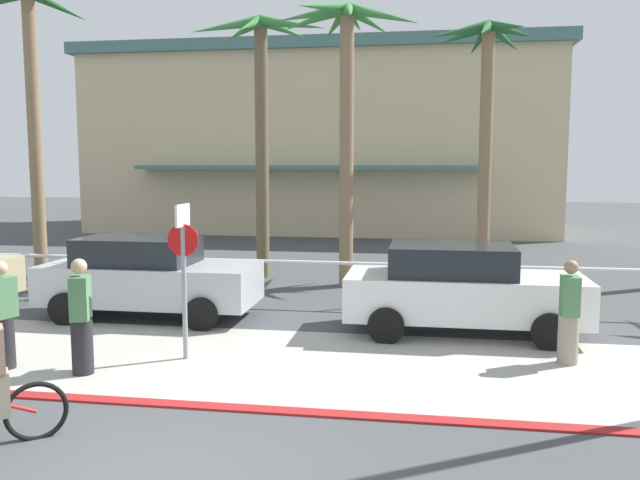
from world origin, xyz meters
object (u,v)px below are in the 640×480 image
pedestrian_0 (569,317)px  pedestrian_1 (81,321)px  palm_tree_4 (344,68)px  stop_sign_bike_lane (184,259)px  car_silver_1 (148,276)px  palm_tree_5 (485,88)px  palm_tree_3 (262,84)px  palm_tree_2 (32,72)px  pedestrian_2 (3,320)px  car_white_2 (461,288)px

pedestrian_0 → pedestrian_1: pedestrian_1 is taller
palm_tree_4 → stop_sign_bike_lane: bearing=-104.5°
car_silver_1 → palm_tree_5: bearing=42.3°
car_silver_1 → palm_tree_3: bearing=77.3°
palm_tree_2 → palm_tree_5: palm_tree_2 is taller
palm_tree_5 → pedestrian_2: (-8.03, -10.27, -4.51)m
car_silver_1 → car_white_2: same height
palm_tree_2 → palm_tree_5: (12.17, 2.58, -0.36)m
palm_tree_2 → pedestrian_2: palm_tree_2 is taller
palm_tree_3 → car_silver_1: 6.96m
pedestrian_1 → pedestrian_2: pedestrian_1 is taller
palm_tree_4 → pedestrian_1: palm_tree_4 is taller
stop_sign_bike_lane → pedestrian_1: (-1.27, -1.00, -0.84)m
stop_sign_bike_lane → car_silver_1: (-1.83, 2.72, -0.81)m
car_white_2 → palm_tree_4: bearing=122.4°
palm_tree_5 → pedestrian_1: palm_tree_5 is taller
stop_sign_bike_lane → palm_tree_2: size_ratio=0.32×
pedestrian_0 → pedestrian_1: bearing=-166.9°
pedestrian_1 → palm_tree_5: bearing=57.1°
palm_tree_3 → pedestrian_2: (-1.95, -8.84, -4.57)m
car_silver_1 → pedestrian_1: 3.76m
car_white_2 → pedestrian_1: (-5.80, -3.40, -0.03)m
palm_tree_3 → palm_tree_5: bearing=13.2°
car_white_2 → pedestrian_0: size_ratio=2.60×
stop_sign_bike_lane → pedestrian_0: stop_sign_bike_lane is taller
palm_tree_3 → palm_tree_5: size_ratio=1.01×
palm_tree_5 → pedestrian_0: bearing=-85.2°
palm_tree_4 → pedestrian_1: size_ratio=4.01×
stop_sign_bike_lane → pedestrian_1: bearing=-141.7°
palm_tree_4 → pedestrian_2: 10.08m
palm_tree_3 → pedestrian_2: bearing=-102.4°
pedestrian_2 → pedestrian_1: bearing=-2.5°
stop_sign_bike_lane → palm_tree_5: palm_tree_5 is taller
pedestrian_0 → pedestrian_2: (-8.75, -1.67, 0.01)m
stop_sign_bike_lane → palm_tree_4: bearing=75.5°
palm_tree_5 → pedestrian_0: 9.74m
palm_tree_2 → palm_tree_4: 8.51m
palm_tree_3 → pedestrian_1: bearing=-93.9°
stop_sign_bike_lane → pedestrian_1: size_ratio=1.43×
palm_tree_5 → car_silver_1: 10.76m
palm_tree_5 → pedestrian_2: size_ratio=4.16×
stop_sign_bike_lane → car_white_2: size_ratio=0.58×
pedestrian_0 → pedestrian_2: bearing=-169.2°
palm_tree_2 → car_silver_1: size_ratio=1.79×
palm_tree_2 → car_silver_1: 7.96m
palm_tree_3 → palm_tree_5: 6.25m
car_silver_1 → stop_sign_bike_lane: bearing=-56.0°
pedestrian_2 → palm_tree_4: bearing=60.5°
palm_tree_2 → pedestrian_1: (5.49, -7.74, -4.83)m
palm_tree_3 → car_silver_1: size_ratio=1.63×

